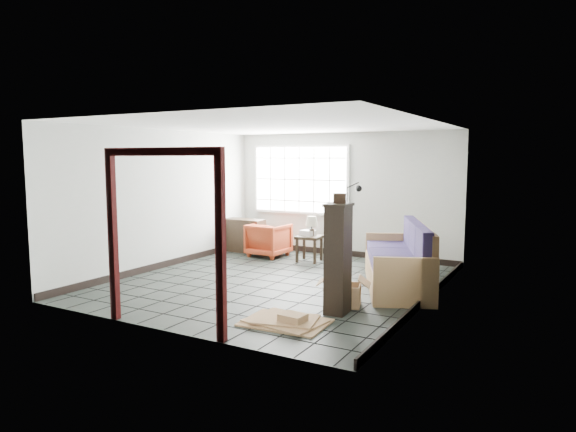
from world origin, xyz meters
The scene contains 15 objects.
ground centered at (0.00, 0.00, 0.00)m, with size 5.50×5.50×0.00m, color black.
room_shell centered at (0.00, 0.03, 1.68)m, with size 5.02×5.52×2.61m.
window_panel centered at (-1.00, 2.70, 1.60)m, with size 2.32×0.08×1.52m.
doorway_trim centered at (0.00, -2.70, 1.38)m, with size 1.80×0.08×2.20m.
futon_sofa centered at (1.91, 0.68, 0.38)m, with size 1.75×2.53×1.05m.
armchair centered at (-1.32, 1.89, 0.39)m, with size 0.75×0.70×0.77m, color #9A2C16.
side_table centered at (-0.33, 1.84, 0.43)m, with size 0.52×0.52×0.52m.
table_lamp centered at (-0.30, 1.88, 0.79)m, with size 0.30×0.30×0.39m.
projector centered at (-0.39, 1.89, 0.57)m, with size 0.32×0.27×0.10m.
floor_lamp centered at (0.36, 2.40, 0.85)m, with size 0.50×0.33×1.59m.
console_shelf centered at (-2.07, 2.07, 0.37)m, with size 0.94×0.38×0.73m.
tall_shelf centered at (1.57, -1.07, 0.75)m, with size 0.34×0.42×1.48m.
pot centered at (1.55, -1.01, 1.54)m, with size 0.18×0.18×0.13m.
open_box centered at (1.50, -0.71, 0.15)m, with size 0.82×0.57×0.42m.
cardboard_pile centered at (1.19, -1.80, 0.04)m, with size 1.09×0.80×0.15m.
Camera 1 is at (4.25, -7.26, 2.08)m, focal length 32.00 mm.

